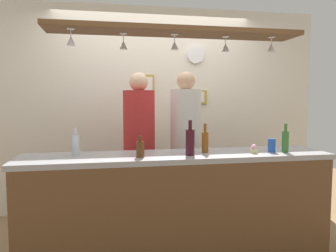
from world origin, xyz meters
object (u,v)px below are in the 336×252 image
Objects in this scene: picture_frame_crest at (147,85)px; picture_frame_lower_pair at (196,97)px; bottle_beer_amber_tall at (205,141)px; bottle_beer_brown_stubby at (140,149)px; wall_clock at (196,55)px; cupcake at (254,149)px; drink_can at (272,145)px; bottle_soda_clear at (76,144)px; person_middle_white_patterned_shirt at (186,134)px; bottle_beer_green_import at (285,141)px; person_left_red_shirt at (139,136)px; bottle_wine_dark_red at (190,141)px.

picture_frame_crest is 0.87× the size of picture_frame_lower_pair.
picture_frame_lower_pair is (0.29, 1.38, 0.40)m from bottle_beer_amber_tall.
bottle_beer_brown_stubby is 2.00m from wall_clock.
bottle_beer_amber_tall is at bearing 165.16° from cupcake.
bottle_beer_brown_stubby is at bearing -178.17° from drink_can.
cupcake is at bearing -7.60° from bottle_soda_clear.
person_middle_white_patterned_shirt is 6.65× the size of bottle_beer_green_import.
bottle_beer_green_import is at bearing -54.80° from picture_frame_crest.
bottle_beer_brown_stubby is at bearing -94.92° from person_left_red_shirt.
bottle_beer_amber_tall reaches higher than cupcake.
bottle_beer_brown_stubby is 0.60× the size of picture_frame_lower_pair.
cupcake is (-0.29, 0.01, -0.07)m from bottle_beer_green_import.
cupcake is at bearing -85.21° from picture_frame_lower_pair.
picture_frame_crest reaches higher than bottle_beer_green_import.
bottle_wine_dark_red is 1.81m from wall_clock.
person_middle_white_patterned_shirt is at bearing -113.96° from picture_frame_lower_pair.
bottle_beer_amber_tall is at bearing -75.73° from picture_frame_crest.
bottle_beer_green_import reaches higher than bottle_beer_brown_stubby.
wall_clock reaches higher than bottle_soda_clear.
bottle_beer_brown_stubby is (-0.59, -0.84, -0.02)m from person_middle_white_patterned_shirt.
bottle_beer_brown_stubby is 1.80m from picture_frame_lower_pair.
person_left_red_shirt is at bearing -140.53° from picture_frame_lower_pair.
bottle_beer_green_import is at bearing -74.46° from picture_frame_lower_pair.
person_left_red_shirt is 0.89m from bottle_wine_dark_red.
bottle_beer_amber_tall is (1.13, -0.10, 0.01)m from bottle_soda_clear.
bottle_beer_brown_stubby is 0.82× the size of wall_clock.
bottle_wine_dark_red is 1.60m from picture_frame_crest.
picture_frame_lower_pair is at bearing 72.89° from bottle_wine_dark_red.
picture_frame_lower_pair reaches higher than drink_can.
picture_frame_lower_pair is at bearing 66.04° from person_middle_white_patterned_shirt.
cupcake is 1.80m from wall_clock.
person_middle_white_patterned_shirt reaches higher than bottle_beer_amber_tall.
bottle_soda_clear is at bearing 175.16° from bottle_beer_amber_tall.
person_middle_white_patterned_shirt is at bearing 127.01° from drink_can.
bottle_beer_brown_stubby is 0.60× the size of bottle_wine_dark_red.
wall_clock is at bearing 66.38° from person_middle_white_patterned_shirt.
bottle_beer_amber_tall is 1.69m from wall_clock.
drink_can is 1.80m from wall_clock.
bottle_beer_green_import is 1.31m from bottle_beer_brown_stubby.
wall_clock reaches higher than bottle_beer_amber_tall.
picture_frame_crest reaches higher than person_left_red_shirt.
bottle_wine_dark_red is 0.77m from drink_can.
person_middle_white_patterned_shirt reaches higher than bottle_soda_clear.
bottle_wine_dark_red reaches higher than drink_can.
picture_frame_crest is at bearing 179.44° from wall_clock.
bottle_wine_dark_red is (0.36, -0.82, 0.04)m from person_left_red_shirt.
person_left_red_shirt reaches higher than picture_frame_lower_pair.
bottle_wine_dark_red is 1.15× the size of bottle_beer_amber_tall.
cupcake is 0.35× the size of wall_clock.
person_middle_white_patterned_shirt is at bearing -0.00° from person_left_red_shirt.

